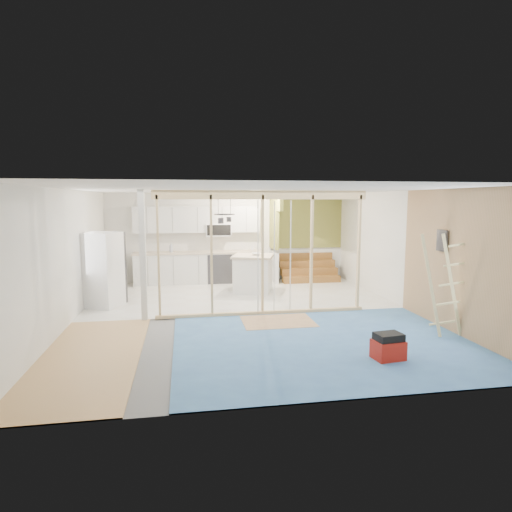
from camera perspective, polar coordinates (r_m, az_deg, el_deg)
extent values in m
cube|color=slate|center=(9.02, -1.04, -7.94)|extent=(7.00, 8.00, 0.01)
cube|color=white|center=(8.70, -1.08, 8.81)|extent=(7.00, 8.00, 0.01)
cube|color=white|center=(12.71, -3.75, 2.48)|extent=(7.00, 0.01, 2.60)
cube|color=white|center=(4.90, 5.96, -5.42)|extent=(7.00, 0.01, 2.60)
cube|color=white|center=(8.95, -23.82, -0.20)|extent=(0.01, 8.00, 2.60)
cube|color=white|center=(9.91, 19.39, 0.69)|extent=(0.01, 8.00, 2.60)
cube|color=silver|center=(10.94, -2.61, -5.15)|extent=(7.00, 4.00, 0.02)
cube|color=#4F8AC1|center=(7.38, 9.21, -11.47)|extent=(5.00, 4.00, 0.02)
cube|color=tan|center=(7.16, -21.28, -12.48)|extent=(1.50, 4.00, 0.02)
cube|color=tan|center=(8.54, 2.93, -8.71)|extent=(1.40, 1.00, 0.01)
cube|color=#D1B080|center=(8.75, 0.88, 8.15)|extent=(4.40, 0.09, 0.18)
cube|color=#D1B080|center=(9.05, 0.85, -7.55)|extent=(4.40, 0.09, 0.06)
cube|color=silver|center=(8.71, -14.86, -0.01)|extent=(0.12, 0.14, 2.60)
cube|color=#D1B080|center=(8.68, -12.89, 0.03)|extent=(0.04, 0.09, 2.40)
cube|color=#D1B080|center=(8.69, -5.96, 0.18)|extent=(0.04, 0.09, 2.40)
cube|color=#D1B080|center=(8.82, 0.87, 0.33)|extent=(0.05, 0.09, 2.40)
cube|color=#D1B080|center=(9.06, 7.41, 0.46)|extent=(0.04, 0.09, 2.40)
cube|color=#D1B080|center=(9.42, 13.53, 0.58)|extent=(0.04, 0.09, 2.40)
cylinder|color=silver|center=(8.78, 0.26, -0.23)|extent=(0.02, 0.02, 2.35)
cylinder|color=silver|center=(8.97, 4.61, -0.09)|extent=(0.02, 0.02, 2.35)
cylinder|color=silver|center=(8.87, 2.46, -0.15)|extent=(0.02, 0.02, 2.35)
cube|color=silver|center=(12.46, -7.70, -1.65)|extent=(3.60, 0.60, 0.88)
cube|color=#BEAC94|center=(12.40, -7.73, 0.47)|extent=(3.66, 0.64, 0.05)
cube|color=silver|center=(11.53, -19.02, -2.73)|extent=(0.60, 1.60, 0.88)
cube|color=#BEAC94|center=(11.46, -19.11, -0.44)|extent=(0.64, 1.64, 0.05)
cube|color=silver|center=(12.44, -7.83, 4.86)|extent=(3.60, 0.34, 0.75)
cube|color=white|center=(12.45, -5.03, 3.52)|extent=(0.72, 0.38, 0.36)
cube|color=black|center=(12.26, -4.96, 3.46)|extent=(0.68, 0.02, 0.30)
cube|color=olive|center=(12.44, 2.43, 4.69)|extent=(0.10, 0.90, 1.60)
cube|color=white|center=(12.58, 2.40, -1.47)|extent=(0.10, 0.90, 0.90)
cube|color=olive|center=(11.74, 3.16, 7.21)|extent=(0.10, 0.50, 0.50)
cube|color=olive|center=(13.12, 6.76, 4.57)|extent=(2.20, 0.04, 1.60)
cube|color=white|center=(13.25, 6.68, -1.06)|extent=(2.20, 0.04, 0.90)
cube|color=brown|center=(12.56, 7.42, -3.15)|extent=(1.70, 0.26, 0.20)
cube|color=brown|center=(12.77, 7.09, -2.06)|extent=(1.70, 0.26, 0.20)
cube|color=brown|center=(12.99, 6.78, -1.01)|extent=(1.70, 0.26, 0.20)
cube|color=brown|center=(13.21, 6.47, 0.01)|extent=(1.70, 0.26, 0.20)
torus|color=black|center=(10.55, -4.23, 5.56)|extent=(0.52, 0.52, 0.02)
cylinder|color=black|center=(10.54, -5.06, 6.90)|extent=(0.01, 0.01, 0.50)
cylinder|color=black|center=(10.56, -3.43, 6.92)|extent=(0.01, 0.01, 0.50)
cylinder|color=#3B3B41|center=(10.45, -4.72, 4.71)|extent=(0.14, 0.14, 0.14)
cylinder|color=#3B3B41|center=(10.67, -3.63, 4.88)|extent=(0.12, 0.12, 0.12)
cube|color=tan|center=(8.22, 26.01, -0.94)|extent=(0.02, 4.00, 2.60)
cube|color=#3B3B41|center=(8.64, 23.56, 1.90)|extent=(0.04, 0.30, 0.40)
cylinder|color=#FFEABF|center=(11.91, 3.48, 8.12)|extent=(0.32, 0.32, 0.08)
cube|color=white|center=(10.15, -19.88, -1.77)|extent=(0.95, 0.94, 1.69)
cube|color=#3B3B41|center=(10.10, -17.89, -1.74)|extent=(0.29, 0.63, 1.66)
cube|color=white|center=(11.16, -0.37, -2.57)|extent=(1.14, 1.14, 0.91)
cube|color=#BEAC94|center=(11.08, -0.37, -0.01)|extent=(1.27, 1.27, 0.05)
imported|color=silver|center=(11.07, 0.03, 0.27)|extent=(0.25, 0.25, 0.06)
imported|color=#B0B5C4|center=(12.37, -11.25, 1.15)|extent=(0.12, 0.12, 0.28)
imported|color=silver|center=(12.62, -0.51, 1.17)|extent=(0.08, 0.08, 0.18)
cube|color=#A2190E|center=(6.86, 17.20, -11.91)|extent=(0.48, 0.38, 0.31)
cube|color=black|center=(6.80, 17.27, -10.25)|extent=(0.43, 0.33, 0.11)
cube|color=beige|center=(8.01, 22.31, -3.72)|extent=(0.42, 0.19, 1.80)
cube|color=beige|center=(8.22, 24.66, -3.56)|extent=(0.42, 0.19, 1.80)
cube|color=beige|center=(8.29, 23.57, -8.17)|extent=(0.42, 0.19, 0.12)
cube|color=beige|center=(8.25, 24.11, -5.79)|extent=(0.42, 0.19, 0.12)
cube|color=beige|center=(8.22, 24.66, -3.40)|extent=(0.42, 0.19, 0.12)
cube|color=beige|center=(8.20, 25.21, -0.98)|extent=(0.42, 0.19, 0.12)
cube|color=beige|center=(8.21, 25.75, 1.43)|extent=(0.42, 0.19, 0.12)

